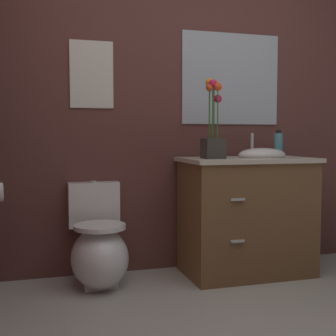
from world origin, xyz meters
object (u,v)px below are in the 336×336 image
object	(u,v)px
wall_poster	(92,74)
wall_mirror	(231,79)
flower_vase	(213,131)
toilet	(99,250)
vanity_cabinet	(247,214)
soap_bottle	(278,144)

from	to	relation	value
wall_poster	wall_mirror	world-z (taller)	wall_mirror
flower_vase	toilet	bearing A→B (deg)	174.42
wall_poster	wall_mirror	size ratio (longest dim) A/B	0.59
toilet	wall_poster	xyz separation A→B (m)	(0.00, 0.27, 1.20)
vanity_cabinet	soap_bottle	size ratio (longest dim) A/B	5.10
soap_bottle	toilet	bearing A→B (deg)	-175.98
soap_bottle	wall_mirror	bearing A→B (deg)	152.55
flower_vase	wall_mirror	xyz separation A→B (m)	(0.29, 0.34, 0.41)
toilet	wall_mirror	bearing A→B (deg)	13.96
soap_bottle	vanity_cabinet	bearing A→B (deg)	-158.84
toilet	soap_bottle	distance (m)	1.57
toilet	vanity_cabinet	xyz separation A→B (m)	(1.08, -0.03, 0.19)
toilet	wall_mirror	xyz separation A→B (m)	(1.08, 0.27, 1.21)
vanity_cabinet	wall_poster	world-z (taller)	wall_poster
wall_mirror	soap_bottle	bearing A→B (deg)	-27.45
soap_bottle	flower_vase	bearing A→B (deg)	-163.96
soap_bottle	wall_poster	xyz separation A→B (m)	(-1.40, 0.17, 0.50)
toilet	vanity_cabinet	world-z (taller)	vanity_cabinet
vanity_cabinet	soap_bottle	world-z (taller)	soap_bottle
soap_bottle	wall_mirror	world-z (taller)	wall_mirror
toilet	soap_bottle	bearing A→B (deg)	4.02
soap_bottle	wall_mirror	distance (m)	0.62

